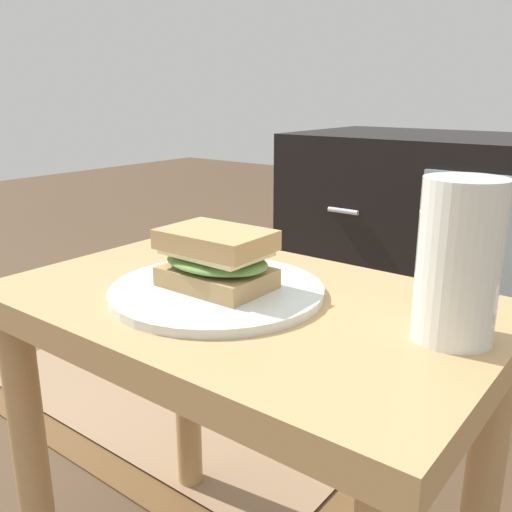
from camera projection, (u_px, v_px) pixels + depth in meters
side_table at (245, 368)px, 0.66m from camera, size 0.56×0.36×0.46m
tv_cabinet at (479, 255)px, 1.41m from camera, size 0.96×0.46×0.58m
area_rug at (189, 387)px, 1.34m from camera, size 1.12×0.68×0.01m
plate at (217, 291)px, 0.64m from camera, size 0.24×0.24×0.01m
sandwich_front at (216, 259)px, 0.63m from camera, size 0.13×0.09×0.07m
beer_glass at (458, 266)px, 0.51m from camera, size 0.07×0.07×0.15m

